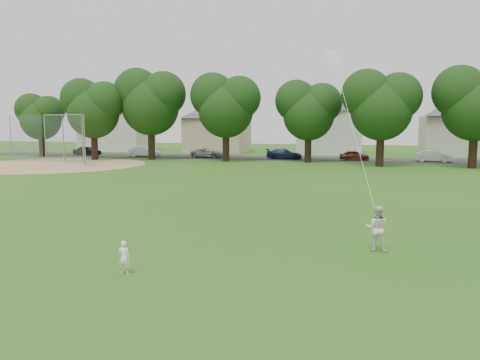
% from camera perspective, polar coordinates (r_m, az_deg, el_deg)
% --- Properties ---
extents(ground, '(160.00, 160.00, 0.00)m').
position_cam_1_polar(ground, '(14.17, -0.51, -10.28)').
color(ground, '#2B6015').
rests_on(ground, ground).
extents(street, '(90.00, 7.00, 0.01)m').
position_cam_1_polar(street, '(55.37, 10.32, 2.52)').
color(street, '#2D2D30').
rests_on(street, ground).
extents(dirt_infield, '(18.00, 18.00, 0.02)m').
position_cam_1_polar(dirt_infield, '(50.69, -21.64, 1.74)').
color(dirt_infield, '#9E7F51').
rests_on(dirt_infield, ground).
extents(toddler, '(0.37, 0.25, 0.96)m').
position_cam_1_polar(toddler, '(13.59, -13.94, -9.15)').
color(toddler, white).
rests_on(toddler, ground).
extents(older_boy, '(0.80, 0.66, 1.52)m').
position_cam_1_polar(older_boy, '(16.09, 16.37, -5.67)').
color(older_boy, silver).
rests_on(older_boy, ground).
extents(kite, '(1.41, 3.55, 8.88)m').
position_cam_1_polar(kite, '(18.82, 13.49, 6.50)').
color(kite, white).
rests_on(kite, ground).
extents(baseball_backstop, '(11.07, 4.70, 5.06)m').
position_cam_1_polar(baseball_backstop, '(53.26, -21.20, 4.71)').
color(baseball_backstop, gray).
rests_on(baseball_backstop, ground).
extents(tree_row, '(80.81, 9.08, 10.72)m').
position_cam_1_polar(tree_row, '(48.86, 12.15, 9.38)').
color(tree_row, black).
rests_on(tree_row, ground).
extents(parked_cars, '(55.14, 2.31, 1.26)m').
position_cam_1_polar(parked_cars, '(54.80, 5.58, 3.18)').
color(parked_cars, black).
rests_on(parked_cars, ground).
extents(house_row, '(77.11, 14.02, 10.57)m').
position_cam_1_polar(house_row, '(65.25, 10.23, 7.66)').
color(house_row, silver).
rests_on(house_row, ground).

